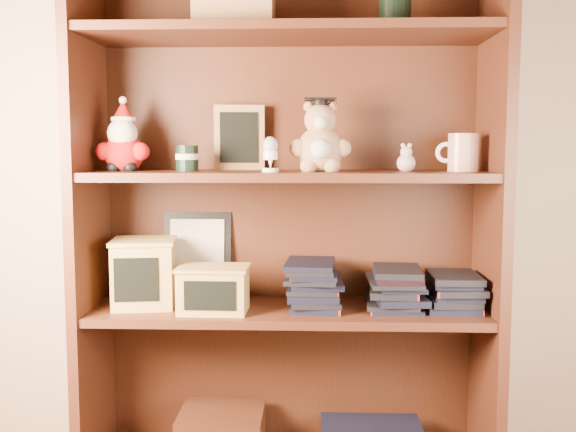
% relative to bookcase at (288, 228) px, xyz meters
% --- Properties ---
extents(bookcase, '(1.20, 0.35, 1.60)m').
position_rel_bookcase_xyz_m(bookcase, '(0.00, 0.00, 0.00)').
color(bookcase, '#492315').
rests_on(bookcase, ground).
extents(shelf_lower, '(1.14, 0.33, 0.02)m').
position_rel_bookcase_xyz_m(shelf_lower, '(0.00, -0.05, -0.24)').
color(shelf_lower, '#492315').
rests_on(shelf_lower, ground).
extents(shelf_upper, '(1.14, 0.33, 0.02)m').
position_rel_bookcase_xyz_m(shelf_upper, '(0.00, -0.05, 0.16)').
color(shelf_upper, '#492315').
rests_on(shelf_upper, ground).
extents(santa_plush, '(0.16, 0.11, 0.22)m').
position_rel_bookcase_xyz_m(santa_plush, '(-0.47, -0.06, 0.25)').
color(santa_plush, '#A50F0F').
rests_on(santa_plush, shelf_upper).
extents(teachers_tin, '(0.07, 0.07, 0.07)m').
position_rel_bookcase_xyz_m(teachers_tin, '(-0.29, -0.05, 0.21)').
color(teachers_tin, black).
rests_on(teachers_tin, shelf_upper).
extents(chalkboard_plaque, '(0.15, 0.09, 0.20)m').
position_rel_bookcase_xyz_m(chalkboard_plaque, '(-0.15, 0.06, 0.27)').
color(chalkboard_plaque, '#9E7547').
rests_on(chalkboard_plaque, shelf_upper).
extents(egg_cup, '(0.05, 0.05, 0.10)m').
position_rel_bookcase_xyz_m(egg_cup, '(-0.04, -0.13, 0.22)').
color(egg_cup, white).
rests_on(egg_cup, shelf_upper).
extents(grad_teddy_bear, '(0.18, 0.15, 0.21)m').
position_rel_bookcase_xyz_m(grad_teddy_bear, '(0.10, -0.06, 0.25)').
color(grad_teddy_bear, tan).
rests_on(grad_teddy_bear, shelf_upper).
extents(pink_figurine, '(0.05, 0.05, 0.08)m').
position_rel_bookcase_xyz_m(pink_figurine, '(0.34, -0.05, 0.20)').
color(pink_figurine, '#D0ABA1').
rests_on(pink_figurine, shelf_upper).
extents(teacher_mug, '(0.12, 0.09, 0.11)m').
position_rel_bookcase_xyz_m(teacher_mug, '(0.50, -0.05, 0.23)').
color(teacher_mug, silver).
rests_on(teacher_mug, shelf_upper).
extents(certificate_frame, '(0.21, 0.05, 0.27)m').
position_rel_bookcase_xyz_m(certificate_frame, '(-0.29, 0.09, -0.10)').
color(certificate_frame, black).
rests_on(certificate_frame, shelf_lower).
extents(treats_box, '(0.21, 0.21, 0.20)m').
position_rel_bookcase_xyz_m(treats_box, '(-0.42, -0.05, -0.13)').
color(treats_box, tan).
rests_on(treats_box, shelf_lower).
extents(pencils_box, '(0.20, 0.15, 0.13)m').
position_rel_bookcase_xyz_m(pencils_box, '(-0.21, -0.12, -0.16)').
color(pencils_box, tan).
rests_on(pencils_box, shelf_lower).
extents(book_stack_left, '(0.14, 0.20, 0.14)m').
position_rel_bookcase_xyz_m(book_stack_left, '(0.08, -0.05, -0.16)').
color(book_stack_left, black).
rests_on(book_stack_left, shelf_lower).
extents(book_stack_mid, '(0.14, 0.20, 0.13)m').
position_rel_bookcase_xyz_m(book_stack_mid, '(0.32, -0.05, -0.16)').
color(book_stack_mid, black).
rests_on(book_stack_mid, shelf_lower).
extents(book_stack_right, '(0.14, 0.20, 0.10)m').
position_rel_bookcase_xyz_m(book_stack_right, '(0.49, -0.05, -0.18)').
color(book_stack_right, black).
rests_on(book_stack_right, shelf_lower).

